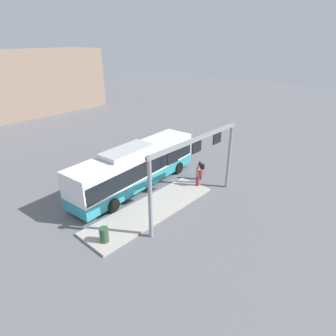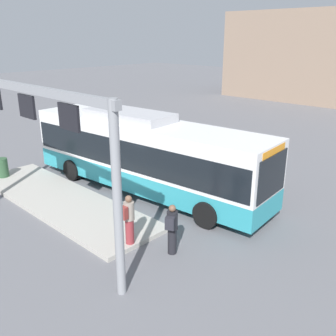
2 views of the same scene
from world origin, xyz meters
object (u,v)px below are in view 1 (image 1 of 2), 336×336
Objects in this scene: bus_main at (136,166)px; trash_bin at (104,235)px; person_boarding at (200,169)px; person_waiting_near at (198,175)px.

bus_main is 7.07m from trash_bin.
person_boarding is at bearing 4.55° from trash_bin.
trash_bin is at bearing 84.83° from person_waiting_near.
person_waiting_near is (3.16, -3.66, -0.76)m from bus_main.
bus_main is 4.89m from person_waiting_near.
bus_main is at bearing 34.86° from person_waiting_near.
bus_main reaches higher than person_boarding.
person_waiting_near is at bearing 0.78° from trash_bin.
bus_main is 7.05× the size of person_boarding.
person_boarding is at bearing -38.89° from bus_main.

